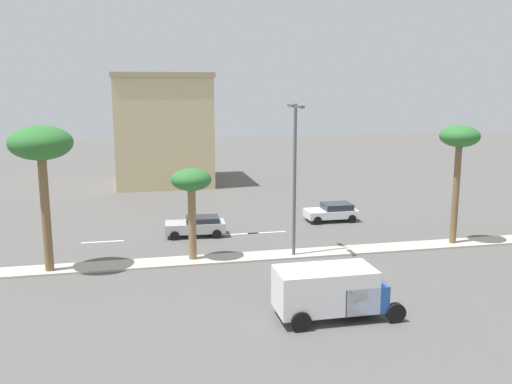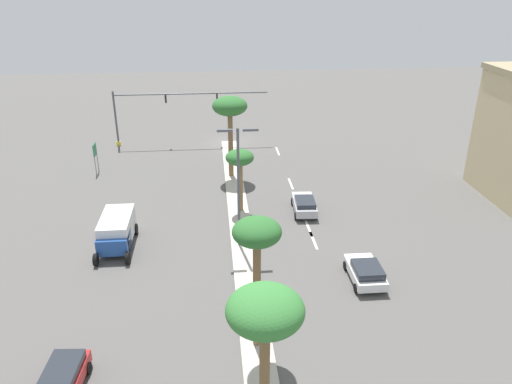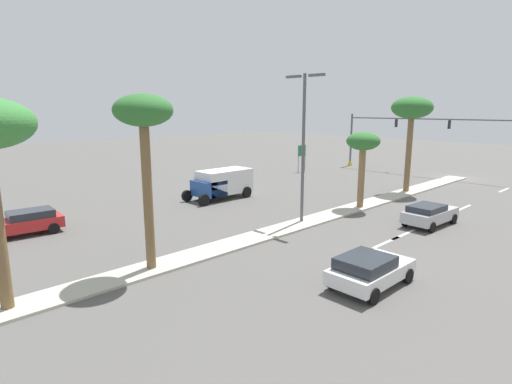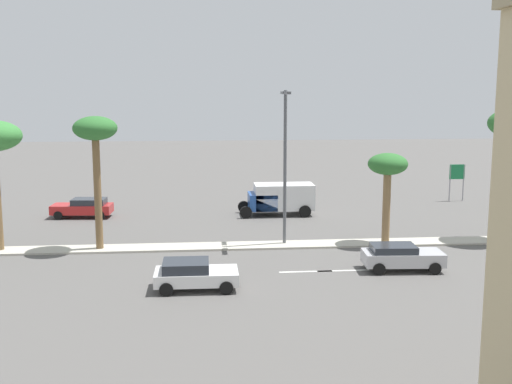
{
  "view_description": "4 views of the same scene",
  "coord_description": "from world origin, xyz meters",
  "px_view_note": "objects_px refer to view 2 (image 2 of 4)",
  "views": [
    {
      "loc": [
        32.14,
        16.37,
        10.46
      ],
      "look_at": [
        -1.85,
        23.71,
        3.74
      ],
      "focal_mm": 39.06,
      "sensor_mm": 36.0,
      "label": 1
    },
    {
      "loc": [
        2.04,
        58.51,
        19.11
      ],
      "look_at": [
        -1.47,
        20.59,
        2.24
      ],
      "focal_mm": 34.62,
      "sensor_mm": 36.0,
      "label": 2
    },
    {
      "loc": [
        -16.11,
        45.56,
        7.28
      ],
      "look_at": [
        3.53,
        26.61,
        1.69
      ],
      "focal_mm": 28.69,
      "sensor_mm": 36.0,
      "label": 3
    },
    {
      "loc": [
        -36.99,
        30.8,
        9.43
      ],
      "look_at": [
        3.59,
        27.09,
        2.76
      ],
      "focal_mm": 44.19,
      "sensor_mm": 36.0,
      "label": 4
    }
  ],
  "objects_px": {
    "palm_tree_leading": "(230,109)",
    "palm_tree_front": "(257,240)",
    "box_truck": "(116,231)",
    "palm_tree_rear": "(265,315)",
    "sedan_white_near": "(366,272)",
    "palm_tree_center": "(240,161)",
    "street_lamp_left": "(238,179)",
    "traffic_signal_gantry": "(156,109)",
    "sedan_silver_inboard": "(304,204)",
    "directional_road_sign": "(95,153)",
    "sedan_red_far": "(61,382)"
  },
  "relations": [
    {
      "from": "traffic_signal_gantry",
      "to": "street_lamp_left",
      "type": "distance_m",
      "value": 26.89
    },
    {
      "from": "palm_tree_front",
      "to": "street_lamp_left",
      "type": "relative_size",
      "value": 0.84
    },
    {
      "from": "palm_tree_leading",
      "to": "traffic_signal_gantry",
      "type": "bearing_deg",
      "value": -53.32
    },
    {
      "from": "sedan_white_near",
      "to": "palm_tree_rear",
      "type": "bearing_deg",
      "value": 54.52
    },
    {
      "from": "sedan_red_far",
      "to": "directional_road_sign",
      "type": "bearing_deg",
      "value": -82.0
    },
    {
      "from": "palm_tree_leading",
      "to": "sedan_white_near",
      "type": "xyz_separation_m",
      "value": [
        -8.15,
        19.83,
        -6.36
      ]
    },
    {
      "from": "palm_tree_center",
      "to": "sedan_silver_inboard",
      "type": "xyz_separation_m",
      "value": [
        -5.53,
        0.83,
        -3.92
      ]
    },
    {
      "from": "palm_tree_front",
      "to": "directional_road_sign",
      "type": "bearing_deg",
      "value": -62.92
    },
    {
      "from": "traffic_signal_gantry",
      "to": "palm_tree_center",
      "type": "distance_m",
      "value": 21.25
    },
    {
      "from": "box_truck",
      "to": "palm_tree_front",
      "type": "bearing_deg",
      "value": 128.77
    },
    {
      "from": "sedan_white_near",
      "to": "traffic_signal_gantry",
      "type": "bearing_deg",
      "value": -62.02
    },
    {
      "from": "directional_road_sign",
      "to": "box_truck",
      "type": "distance_m",
      "value": 16.53
    },
    {
      "from": "palm_tree_front",
      "to": "palm_tree_rear",
      "type": "distance_m",
      "value": 5.79
    },
    {
      "from": "palm_tree_front",
      "to": "sedan_silver_inboard",
      "type": "bearing_deg",
      "value": -109.14
    },
    {
      "from": "directional_road_sign",
      "to": "street_lamp_left",
      "type": "height_order",
      "value": "street_lamp_left"
    },
    {
      "from": "sedan_white_near",
      "to": "sedan_red_far",
      "type": "bearing_deg",
      "value": 24.85
    },
    {
      "from": "sedan_silver_inboard",
      "to": "box_truck",
      "type": "xyz_separation_m",
      "value": [
        15.26,
        4.54,
        0.55
      ]
    },
    {
      "from": "palm_tree_leading",
      "to": "box_truck",
      "type": "xyz_separation_m",
      "value": [
        9.31,
        13.53,
        -5.8
      ]
    },
    {
      "from": "sedan_red_far",
      "to": "box_truck",
      "type": "distance_m",
      "value": 14.56
    },
    {
      "from": "palm_tree_rear",
      "to": "sedan_silver_inboard",
      "type": "xyz_separation_m",
      "value": [
        -5.92,
        -22.22,
        -5.82
      ]
    },
    {
      "from": "directional_road_sign",
      "to": "palm_tree_center",
      "type": "xyz_separation_m",
      "value": [
        -14.36,
        10.48,
        2.47
      ]
    },
    {
      "from": "palm_tree_front",
      "to": "street_lamp_left",
      "type": "bearing_deg",
      "value": -88.48
    },
    {
      "from": "palm_tree_leading",
      "to": "palm_tree_rear",
      "type": "xyz_separation_m",
      "value": [
        -0.03,
        31.21,
        -0.53
      ]
    },
    {
      "from": "palm_tree_center",
      "to": "sedan_white_near",
      "type": "distance_m",
      "value": 14.53
    },
    {
      "from": "palm_tree_leading",
      "to": "sedan_red_far",
      "type": "height_order",
      "value": "palm_tree_leading"
    },
    {
      "from": "palm_tree_center",
      "to": "sedan_silver_inboard",
      "type": "bearing_deg",
      "value": 171.45
    },
    {
      "from": "palm_tree_front",
      "to": "street_lamp_left",
      "type": "xyz_separation_m",
      "value": [
        0.29,
        -11.08,
        -1.19
      ]
    },
    {
      "from": "street_lamp_left",
      "to": "palm_tree_front",
      "type": "bearing_deg",
      "value": 91.52
    },
    {
      "from": "palm_tree_leading",
      "to": "palm_tree_center",
      "type": "bearing_deg",
      "value": 92.97
    },
    {
      "from": "palm_tree_leading",
      "to": "palm_tree_front",
      "type": "xyz_separation_m",
      "value": [
        -0.25,
        25.42,
        -0.34
      ]
    },
    {
      "from": "directional_road_sign",
      "to": "palm_tree_leading",
      "type": "distance_m",
      "value": 14.95
    },
    {
      "from": "palm_tree_front",
      "to": "box_truck",
      "type": "height_order",
      "value": "palm_tree_front"
    },
    {
      "from": "sedan_white_near",
      "to": "palm_tree_center",
      "type": "bearing_deg",
      "value": -56.51
    },
    {
      "from": "palm_tree_center",
      "to": "street_lamp_left",
      "type": "xyz_separation_m",
      "value": [
        0.47,
        6.19,
        0.91
      ]
    },
    {
      "from": "palm_tree_leading",
      "to": "sedan_white_near",
      "type": "distance_m",
      "value": 22.36
    },
    {
      "from": "palm_tree_leading",
      "to": "sedan_silver_inboard",
      "type": "distance_m",
      "value": 12.51
    },
    {
      "from": "box_truck",
      "to": "sedan_white_near",
      "type": "bearing_deg",
      "value": 160.14
    },
    {
      "from": "palm_tree_rear",
      "to": "sedan_white_near",
      "type": "relative_size",
      "value": 1.91
    },
    {
      "from": "palm_tree_front",
      "to": "palm_tree_rear",
      "type": "bearing_deg",
      "value": 87.87
    },
    {
      "from": "palm_tree_center",
      "to": "box_truck",
      "type": "xyz_separation_m",
      "value": [
        9.73,
        5.37,
        -3.37
      ]
    },
    {
      "from": "palm_tree_front",
      "to": "sedan_white_near",
      "type": "height_order",
      "value": "palm_tree_front"
    },
    {
      "from": "palm_tree_front",
      "to": "street_lamp_left",
      "type": "distance_m",
      "value": 11.14
    },
    {
      "from": "palm_tree_leading",
      "to": "palm_tree_rear",
      "type": "bearing_deg",
      "value": 90.06
    },
    {
      "from": "palm_tree_center",
      "to": "sedan_white_near",
      "type": "height_order",
      "value": "palm_tree_center"
    },
    {
      "from": "sedan_red_far",
      "to": "sedan_white_near",
      "type": "bearing_deg",
      "value": -155.15
    },
    {
      "from": "directional_road_sign",
      "to": "box_truck",
      "type": "relative_size",
      "value": 0.56
    },
    {
      "from": "traffic_signal_gantry",
      "to": "sedan_silver_inboard",
      "type": "relative_size",
      "value": 4.35
    },
    {
      "from": "traffic_signal_gantry",
      "to": "sedan_red_far",
      "type": "xyz_separation_m",
      "value": [
        1.32,
        39.28,
        -3.61
      ]
    },
    {
      "from": "palm_tree_leading",
      "to": "palm_tree_front",
      "type": "height_order",
      "value": "palm_tree_leading"
    },
    {
      "from": "palm_tree_rear",
      "to": "sedan_silver_inboard",
      "type": "distance_m",
      "value": 23.72
    }
  ]
}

